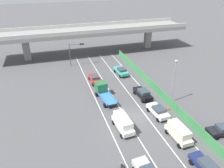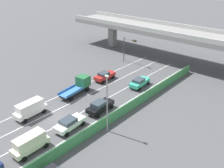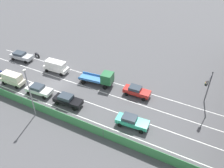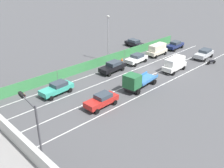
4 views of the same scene
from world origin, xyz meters
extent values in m
plane|color=#4C4C4F|center=(0.00, 0.00, 0.00)|extent=(300.00, 300.00, 0.00)
cube|color=silver|center=(-5.00, 5.98, 0.00)|extent=(0.14, 47.95, 0.01)
cube|color=silver|center=(-1.67, 5.98, 0.00)|extent=(0.14, 47.95, 0.01)
cube|color=silver|center=(1.67, 5.98, 0.00)|extent=(0.14, 47.95, 0.01)
cube|color=silver|center=(5.00, 5.98, 0.00)|extent=(0.14, 47.95, 0.01)
cube|color=gray|center=(0.00, 31.95, 6.28)|extent=(54.35, 8.59, 0.97)
cube|color=#B2B2AD|center=(0.00, 27.83, 7.22)|extent=(54.35, 0.30, 0.90)
cube|color=#B2B2AD|center=(0.00, 36.08, 7.22)|extent=(54.35, 0.30, 0.90)
cube|color=gray|center=(-17.39, 31.95, 2.90)|extent=(1.68, 1.68, 5.80)
cube|color=gray|center=(17.39, 31.95, 2.90)|extent=(1.68, 1.68, 5.80)
cube|color=#3D8E4C|center=(6.87, 5.98, 0.80)|extent=(0.06, 43.95, 1.60)
cylinder|color=#4C514C|center=(6.87, -1.35, 0.80)|extent=(0.10, 0.10, 1.60)
cylinder|color=#4C514C|center=(6.87, 13.30, 0.80)|extent=(0.10, 0.10, 1.60)
cylinder|color=#4C514C|center=(6.87, 27.95, 0.80)|extent=(0.10, 0.10, 1.60)
cube|color=silver|center=(-3.15, -2.49, 0.83)|extent=(2.04, 4.88, 0.70)
cube|color=silver|center=(-3.15, -2.49, 1.73)|extent=(1.78, 4.01, 1.11)
cylinder|color=black|center=(-4.13, -0.91, 0.32)|extent=(0.25, 0.65, 0.64)
cylinder|color=black|center=(-2.34, -0.81, 0.32)|extent=(0.25, 0.65, 0.64)
cylinder|color=black|center=(-3.95, -4.16, 0.32)|extent=(0.25, 0.65, 0.64)
cylinder|color=black|center=(-2.16, -4.07, 0.32)|extent=(0.25, 0.65, 0.64)
cylinder|color=black|center=(-2.66, -9.93, 0.32)|extent=(0.27, 0.66, 0.64)
cube|color=red|center=(-3.56, 13.83, 0.82)|extent=(1.81, 4.51, 0.68)
cube|color=#333D47|center=(-3.55, 13.50, 1.41)|extent=(1.54, 1.97, 0.50)
cylinder|color=black|center=(-4.45, 15.33, 0.32)|extent=(0.24, 0.65, 0.64)
cylinder|color=black|center=(-2.75, 15.37, 0.32)|extent=(0.24, 0.65, 0.64)
cylinder|color=black|center=(-4.37, 12.29, 0.32)|extent=(0.24, 0.65, 0.64)
cylinder|color=black|center=(-2.67, 12.33, 0.32)|extent=(0.24, 0.65, 0.64)
cube|color=beige|center=(3.53, -6.75, 0.80)|extent=(1.90, 4.51, 0.64)
cube|color=beige|center=(3.53, -6.75, 1.67)|extent=(1.66, 3.70, 1.10)
cylinder|color=black|center=(2.61, -5.27, 0.32)|extent=(0.24, 0.65, 0.64)
cylinder|color=black|center=(4.35, -5.21, 0.32)|extent=(0.24, 0.65, 0.64)
cylinder|color=black|center=(2.72, -8.29, 0.32)|extent=(0.24, 0.65, 0.64)
cylinder|color=black|center=(4.46, -8.23, 0.32)|extent=(0.24, 0.65, 0.64)
cube|color=white|center=(3.54, -0.79, 0.78)|extent=(2.18, 4.60, 0.61)
cube|color=#333D47|center=(3.56, -1.05, 1.34)|extent=(1.77, 2.13, 0.50)
cylinder|color=black|center=(2.50, 0.66, 0.32)|extent=(0.27, 0.66, 0.64)
cylinder|color=black|center=(4.33, 0.80, 0.32)|extent=(0.27, 0.66, 0.64)
cylinder|color=black|center=(2.74, -2.38, 0.32)|extent=(0.27, 0.66, 0.64)
cylinder|color=black|center=(4.57, -2.24, 0.32)|extent=(0.27, 0.66, 0.64)
cube|color=teal|center=(3.10, 15.90, 0.80)|extent=(2.12, 4.79, 0.64)
cube|color=#333D47|center=(3.13, 15.47, 1.38)|extent=(1.70, 2.14, 0.52)
cylinder|color=black|center=(2.10, 17.42, 0.32)|extent=(0.27, 0.66, 0.64)
cylinder|color=black|center=(3.85, 17.55, 0.32)|extent=(0.27, 0.66, 0.64)
cylinder|color=black|center=(2.34, 14.25, 0.32)|extent=(0.27, 0.66, 0.64)
cylinder|color=black|center=(4.10, 14.39, 0.32)|extent=(0.27, 0.66, 0.64)
cube|color=black|center=(3.53, 5.10, 0.80)|extent=(2.08, 4.80, 0.65)
cube|color=#333D47|center=(3.55, 4.77, 1.42)|extent=(1.70, 2.22, 0.58)
cylinder|color=black|center=(2.54, 6.64, 0.32)|extent=(0.26, 0.65, 0.64)
cylinder|color=black|center=(4.30, 6.76, 0.32)|extent=(0.26, 0.65, 0.64)
cylinder|color=black|center=(2.75, 3.45, 0.32)|extent=(0.26, 0.65, 0.64)
cylinder|color=black|center=(4.52, 3.57, 0.32)|extent=(0.26, 0.65, 0.64)
cube|color=navy|center=(3.50, -12.66, 0.77)|extent=(1.96, 4.60, 0.58)
cube|color=#333D47|center=(3.50, -12.76, 1.33)|extent=(1.61, 2.02, 0.52)
cylinder|color=black|center=(2.56, -11.18, 0.32)|extent=(0.26, 0.65, 0.64)
cylinder|color=black|center=(4.26, -11.08, 0.32)|extent=(0.26, 0.65, 0.64)
cube|color=black|center=(-3.36, 6.16, 0.73)|extent=(2.26, 6.26, 0.25)
cube|color=#236638|center=(-3.60, 8.29, 1.73)|extent=(2.18, 2.05, 1.76)
cube|color=#3875BC|center=(-3.25, 5.17, 0.90)|extent=(2.43, 4.33, 0.10)
cube|color=#3875BC|center=(-4.20, 5.06, 1.09)|extent=(0.54, 4.12, 0.38)
cube|color=#3875BC|center=(-2.30, 5.28, 1.09)|extent=(0.54, 4.12, 0.38)
cylinder|color=black|center=(-4.58, 8.11, 0.40)|extent=(0.35, 0.82, 0.80)
cylinder|color=black|center=(-2.60, 8.34, 0.40)|extent=(0.35, 0.82, 0.80)
cylinder|color=black|center=(-4.12, 3.98, 0.40)|extent=(0.35, 0.82, 0.80)
cylinder|color=black|center=(-2.14, 4.20, 0.40)|extent=(0.35, 0.82, 0.80)
cylinder|color=black|center=(-5.70, -9.15, 0.30)|extent=(0.28, 0.60, 0.60)
cylinder|color=#B2B2B2|center=(-5.73, -9.25, 0.92)|extent=(0.58, 0.21, 0.03)
cube|color=black|center=(10.12, -7.82, 0.76)|extent=(4.58, 2.06, 0.56)
cylinder|color=black|center=(8.54, -8.59, 0.32)|extent=(0.65, 0.26, 0.64)
cylinder|color=black|center=(8.67, -6.84, 0.32)|extent=(0.65, 0.26, 0.64)
cylinder|color=#47474C|center=(-7.16, 24.11, 2.88)|extent=(0.18, 0.18, 5.76)
cylinder|color=#47474C|center=(-5.48, 23.93, 5.46)|extent=(3.38, 0.48, 0.12)
cube|color=black|center=(-4.13, 23.79, 5.46)|extent=(0.98, 0.38, 0.32)
sphere|color=#390706|center=(-4.44, 23.66, 5.46)|extent=(0.20, 0.20, 0.20)
sphere|color=#EFA319|center=(-4.15, 23.63, 5.46)|extent=(0.20, 0.20, 0.20)
sphere|color=black|center=(-3.85, 23.60, 5.46)|extent=(0.20, 0.20, 0.20)
cylinder|color=gray|center=(7.69, 2.07, 3.89)|extent=(0.16, 0.16, 7.78)
ellipsoid|color=silver|center=(7.69, 2.07, 7.96)|extent=(0.60, 0.36, 0.28)
cone|color=orange|center=(6.13, 0.15, 0.29)|extent=(0.36, 0.36, 0.59)
cube|color=black|center=(6.13, 0.15, 0.01)|extent=(0.47, 0.47, 0.03)
camera|label=1|loc=(-12.33, -26.33, 21.06)|focal=34.69mm
camera|label=2|loc=(25.73, -17.72, 19.75)|focal=39.58mm
camera|label=3|loc=(25.16, 24.11, 24.71)|focal=37.50mm
camera|label=4|loc=(-24.58, 32.34, 16.22)|focal=41.90mm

